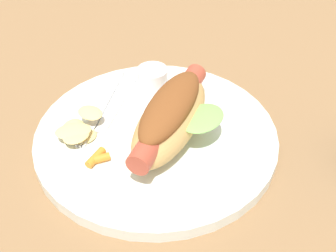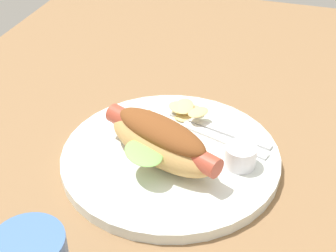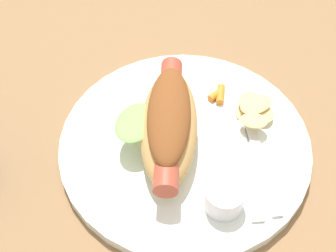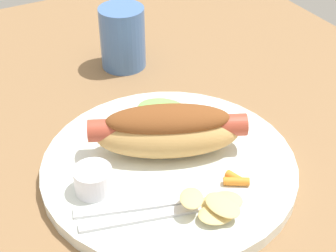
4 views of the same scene
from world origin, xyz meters
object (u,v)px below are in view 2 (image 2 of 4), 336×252
at_px(knife, 223,140).
at_px(chips_pile, 187,110).
at_px(sauce_ramekin, 240,156).
at_px(carrot_garnish, 154,118).
at_px(hot_dog, 161,141).
at_px(plate, 171,157).
at_px(fork, 221,130).

relative_size(knife, chips_pile, 1.80).
bearing_deg(sauce_ramekin, carrot_garnish, 65.63).
height_order(hot_dog, chips_pile, hot_dog).
bearing_deg(knife, chips_pile, -16.84).
relative_size(plate, chips_pile, 3.96).
bearing_deg(sauce_ramekin, knife, 34.71).
bearing_deg(chips_pile, fork, -113.31).
distance_m(hot_dog, sauce_ramekin, 0.11).
xyz_separation_m(sauce_ramekin, carrot_garnish, (0.06, 0.14, -0.01)).
bearing_deg(chips_pile, plate, -178.39).
bearing_deg(carrot_garnish, sauce_ramekin, -114.37).
height_order(knife, chips_pile, chips_pile).
xyz_separation_m(hot_dog, chips_pile, (0.11, -0.01, -0.02)).
xyz_separation_m(hot_dog, knife, (0.07, -0.07, -0.03)).
relative_size(sauce_ramekin, knife, 0.31).
bearing_deg(sauce_ramekin, chips_pile, 46.85).
distance_m(sauce_ramekin, knife, 0.06).
distance_m(fork, chips_pile, 0.06).
xyz_separation_m(hot_dog, fork, (0.09, -0.06, -0.03)).
bearing_deg(fork, knife, 125.05).
bearing_deg(hot_dog, knife, -112.53).
xyz_separation_m(chips_pile, carrot_garnish, (-0.03, 0.04, -0.00)).
bearing_deg(carrot_garnish, fork, -88.97).
distance_m(sauce_ramekin, chips_pile, 0.13).
distance_m(plate, carrot_garnish, 0.08).
distance_m(hot_dog, fork, 0.11).
relative_size(sauce_ramekin, carrot_garnish, 1.43).
height_order(sauce_ramekin, chips_pile, sauce_ramekin).
bearing_deg(chips_pile, knife, -124.79).
relative_size(fork, carrot_garnish, 5.40).
bearing_deg(hot_dog, sauce_ramekin, -144.01).
relative_size(plate, fork, 1.88).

